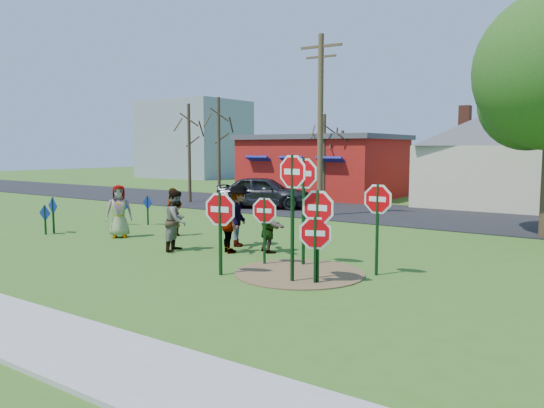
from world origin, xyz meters
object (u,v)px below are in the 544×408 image
Objects in this scene: suv at (264,192)px; utility_pole at (320,122)px; stop_sign_a at (220,216)px; stop_sign_c at (293,188)px; stop_sign_d at (378,206)px; person_b at (174,212)px; stop_sign_b at (304,184)px; person_a at (119,211)px.

utility_pole reaches higher than suv.
stop_sign_a reaches higher than suv.
stop_sign_c reaches higher than suv.
stop_sign_c reaches higher than stop_sign_a.
person_b is (-8.18, 1.33, -0.83)m from stop_sign_d.
stop_sign_b reaches higher than person_a.
stop_sign_b is at bearing -161.22° from suv.
person_b reaches higher than suv.
utility_pole is at bearing 117.54° from stop_sign_b.
suv is 0.59× the size of utility_pole.
stop_sign_c is 1.68× the size of person_a.
person_b is 9.07m from suv.
stop_sign_b is 0.37× the size of utility_pole.
stop_sign_b is 7.61m from person_a.
suv is at bearing 136.36° from stop_sign_c.
stop_sign_d reaches higher than stop_sign_a.
stop_sign_c is at bearing -59.35° from person_a.
stop_sign_a is 12.04m from utility_pole.
stop_sign_a is 2.43m from stop_sign_b.
stop_sign_c is 8.50m from person_a.
stop_sign_a is 0.71× the size of stop_sign_c.
stop_sign_a is 1.19× the size of person_a.
stop_sign_c is 15.09m from suv.
person_a is (-8.22, 1.78, -1.26)m from stop_sign_c.
stop_sign_a is 14.34m from suv.
stop_sign_d is at bearing -47.39° from person_a.
suv is (-7.50, 12.21, -0.60)m from stop_sign_a.
stop_sign_b is at bearing -48.15° from person_a.
utility_pole is at bearing 97.33° from stop_sign_a.
stop_sign_a is at bearing -169.89° from suv.
stop_sign_a is 0.27× the size of utility_pole.
stop_sign_d is 9.56m from person_a.
stop_sign_b is 2.08m from stop_sign_d.
utility_pole is (-6.72, 9.01, 2.56)m from stop_sign_d.
stop_sign_b reaches higher than stop_sign_d.
utility_pole is (3.89, -1.07, 3.39)m from suv.
stop_sign_a is 6.80m from person_a.
person_a is at bearing -179.42° from stop_sign_d.
person_b is at bearing 164.07° from stop_sign_c.
person_b is (-6.16, 1.42, -1.31)m from stop_sign_b.
utility_pole is at bearing 25.46° from person_a.
person_a reaches higher than suv.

